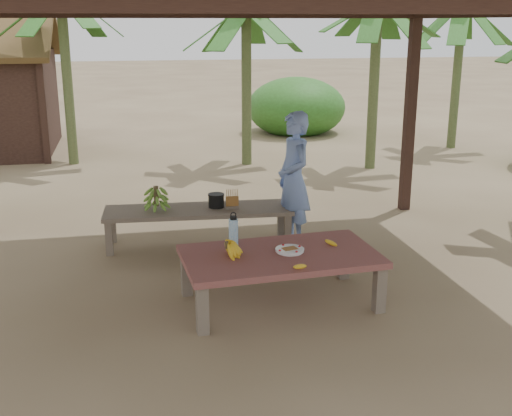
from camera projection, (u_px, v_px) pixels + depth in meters
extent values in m
plane|color=brown|center=(239.00, 287.00, 6.45)|extent=(80.00, 80.00, 0.00)
cube|color=black|center=(410.00, 114.00, 8.78)|extent=(0.13, 0.13, 2.70)
cube|color=black|center=(205.00, 11.00, 7.86)|extent=(5.80, 0.14, 0.18)
cube|color=brown|center=(202.00, 310.00, 5.43)|extent=(0.11, 0.11, 0.44)
cube|color=brown|center=(379.00, 289.00, 5.84)|extent=(0.11, 0.11, 0.44)
cube|color=brown|center=(186.00, 274.00, 6.21)|extent=(0.11, 0.11, 0.44)
cube|color=brown|center=(344.00, 258.00, 6.62)|extent=(0.11, 0.11, 0.44)
cube|color=maroon|center=(280.00, 256.00, 5.96)|extent=(1.86, 1.11, 0.06)
cube|color=brown|center=(109.00, 239.00, 7.28)|extent=(0.09, 0.09, 0.40)
cube|color=brown|center=(288.00, 231.00, 7.54)|extent=(0.09, 0.09, 0.40)
cube|color=brown|center=(112.00, 226.00, 7.72)|extent=(0.09, 0.09, 0.40)
cube|color=brown|center=(281.00, 220.00, 7.98)|extent=(0.09, 0.09, 0.40)
cube|color=brown|center=(198.00, 211.00, 7.57)|extent=(2.24, 0.75, 0.05)
cylinder|color=white|center=(290.00, 251.00, 5.99)|extent=(0.25, 0.25, 0.01)
cylinder|color=white|center=(290.00, 250.00, 5.98)|extent=(0.27, 0.27, 0.02)
cube|color=brown|center=(290.00, 249.00, 5.98)|extent=(0.15, 0.12, 0.02)
ellipsoid|color=yellow|center=(300.00, 267.00, 5.57)|extent=(0.15, 0.11, 0.04)
ellipsoid|color=yellow|center=(331.00, 243.00, 6.17)|extent=(0.13, 0.14, 0.04)
cylinder|color=#4393D2|center=(233.00, 232.00, 6.14)|extent=(0.09, 0.09, 0.26)
cylinder|color=black|center=(233.00, 218.00, 6.10)|extent=(0.07, 0.07, 0.03)
torus|color=black|center=(233.00, 215.00, 6.09)|extent=(0.06, 0.01, 0.06)
cylinder|color=black|center=(216.00, 201.00, 7.59)|extent=(0.18, 0.18, 0.16)
imported|color=#6780C3|center=(294.00, 179.00, 7.51)|extent=(0.46, 0.63, 1.59)
cylinder|color=#596638|center=(374.00, 85.00, 11.30)|extent=(0.18, 0.18, 2.99)
cylinder|color=#596638|center=(246.00, 87.00, 11.64)|extent=(0.18, 0.18, 2.87)
cylinder|color=#596638|center=(67.00, 79.00, 11.64)|extent=(0.18, 0.18, 3.13)
cylinder|color=#596638|center=(457.00, 77.00, 13.20)|extent=(0.18, 0.18, 2.95)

